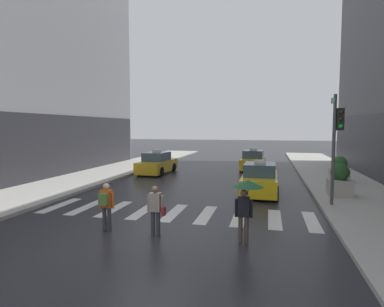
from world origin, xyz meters
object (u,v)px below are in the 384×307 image
object	(u,v)px
taxi_lead	(260,180)
planter_mid_block	(339,170)
traffic_light_pole	(337,134)
pedestrian_with_handbag	(156,208)
pedestrian_with_backpack	(106,203)
planter_near_corner	(340,181)
taxi_second	(157,164)
pedestrian_with_umbrella	(246,194)
taxi_third	(253,161)

from	to	relation	value
taxi_lead	planter_mid_block	bearing A→B (deg)	40.00
traffic_light_pole	pedestrian_with_handbag	distance (m)	8.57
pedestrian_with_backpack	planter_near_corner	xyz separation A→B (m)	(8.80, 7.35, -0.10)
taxi_second	pedestrian_with_umbrella	bearing A→B (deg)	-60.40
taxi_third	pedestrian_with_backpack	world-z (taller)	taxi_third
pedestrian_with_backpack	taxi_third	bearing A→B (deg)	76.76
taxi_lead	pedestrian_with_backpack	world-z (taller)	taxi_lead
planter_mid_block	planter_near_corner	bearing A→B (deg)	-100.98
pedestrian_with_umbrella	planter_near_corner	distance (m)	8.45
pedestrian_with_handbag	taxi_second	bearing A→B (deg)	109.46
planter_mid_block	taxi_third	bearing A→B (deg)	133.60
taxi_lead	taxi_third	distance (m)	9.81
taxi_third	planter_mid_block	distance (m)	8.01
planter_mid_block	traffic_light_pole	bearing A→B (deg)	-102.82
planter_near_corner	pedestrian_with_backpack	bearing A→B (deg)	-140.12
traffic_light_pole	taxi_third	world-z (taller)	traffic_light_pole
taxi_third	taxi_lead	bearing A→B (deg)	-85.40
pedestrian_with_handbag	planter_near_corner	distance (m)	10.19
pedestrian_with_umbrella	planter_near_corner	bearing A→B (deg)	60.83
planter_near_corner	planter_mid_block	distance (m)	4.38
pedestrian_with_handbag	pedestrian_with_umbrella	bearing A→B (deg)	1.15
pedestrian_with_handbag	planter_mid_block	size ratio (longest dim) A/B	1.03
taxi_lead	pedestrian_with_handbag	bearing A→B (deg)	-111.79
traffic_light_pole	taxi_second	xyz separation A→B (m)	(-11.17, 8.36, -2.53)
traffic_light_pole	taxi_lead	bearing A→B (deg)	142.80
traffic_light_pole	taxi_lead	world-z (taller)	traffic_light_pole
pedestrian_with_backpack	planter_near_corner	world-z (taller)	planter_near_corner
taxi_third	pedestrian_with_handbag	size ratio (longest dim) A/B	2.79
traffic_light_pole	planter_near_corner	bearing A→B (deg)	73.57
taxi_lead	pedestrian_with_umbrella	distance (m)	7.72
taxi_lead	pedestrian_with_backpack	size ratio (longest dim) A/B	2.76
taxi_lead	pedestrian_with_umbrella	bearing A→B (deg)	-91.51
taxi_lead	taxi_third	world-z (taller)	same
traffic_light_pole	pedestrian_with_backpack	bearing A→B (deg)	-147.52
taxi_second	taxi_third	xyz separation A→B (m)	(7.12, 3.89, 0.00)
traffic_light_pole	planter_near_corner	world-z (taller)	traffic_light_pole
traffic_light_pole	pedestrian_with_umbrella	xyz separation A→B (m)	(-3.47, -5.20, -1.74)
traffic_light_pole	taxi_third	xyz separation A→B (m)	(-4.06, 12.26, -2.53)
planter_near_corner	planter_mid_block	xyz separation A→B (m)	(0.83, 4.30, 0.00)
traffic_light_pole	pedestrian_with_umbrella	distance (m)	6.49
pedestrian_with_umbrella	taxi_second	bearing A→B (deg)	119.60
pedestrian_with_handbag	pedestrian_with_backpack	bearing A→B (deg)	178.05
pedestrian_with_backpack	taxi_second	bearing A→B (deg)	102.52
traffic_light_pole	taxi_lead	size ratio (longest dim) A/B	1.05
traffic_light_pole	pedestrian_with_backpack	distance (m)	9.94
taxi_third	pedestrian_with_backpack	xyz separation A→B (m)	(-4.11, -17.45, 0.25)
taxi_second	planter_near_corner	bearing A→B (deg)	-27.73
taxi_second	taxi_third	distance (m)	8.11
taxi_lead	taxi_third	bearing A→B (deg)	94.60
pedestrian_with_backpack	pedestrian_with_handbag	bearing A→B (deg)	-1.95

